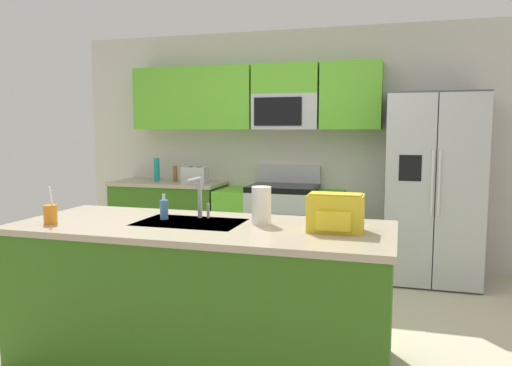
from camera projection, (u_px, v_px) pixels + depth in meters
ground_plane at (236, 330)px, 3.71m from camera, size 9.00×9.00×0.00m
kitchen_wall_unit at (282, 132)px, 5.58m from camera, size 5.20×0.43×2.60m
back_counter at (169, 220)px, 5.78m from camera, size 1.28×0.63×0.90m
range_oven at (280, 226)px, 5.41m from camera, size 1.36×0.61×1.10m
refrigerator at (433, 188)px, 4.85m from camera, size 0.90×0.76×1.85m
island_counter at (202, 292)px, 3.19m from camera, size 2.40×0.97×0.90m
toaster at (195, 175)px, 5.57m from camera, size 0.28×0.16×0.18m
pepper_mill at (175, 174)px, 5.69m from camera, size 0.05×0.05×0.18m
bottle_teal at (157, 170)px, 5.74m from camera, size 0.07×0.07×0.27m
sink_faucet at (199, 194)px, 3.33m from camera, size 0.09×0.21×0.28m
drink_cup_orange at (50, 214)px, 3.15m from camera, size 0.08×0.08×0.24m
soap_dispenser at (164, 209)px, 3.31m from camera, size 0.06×0.06×0.17m
paper_towel_roll at (261, 205)px, 3.14m from camera, size 0.12×0.12×0.24m
backpack at (336, 212)px, 2.91m from camera, size 0.32×0.22×0.23m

